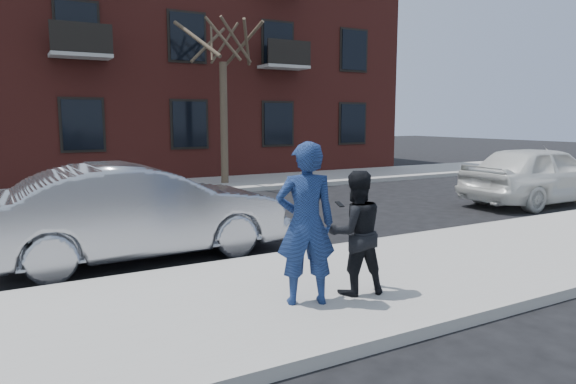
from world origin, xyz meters
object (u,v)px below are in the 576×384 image
silver_sedan (140,212)px  man_peacoat (355,233)px  street_tree (222,27)px  white_car (539,175)px  man_hoodie (306,224)px

silver_sedan → man_peacoat: (1.90, -3.58, 0.13)m
street_tree → silver_sedan: bearing=-120.9°
street_tree → white_car: size_ratio=1.38×
white_car → man_hoodie: (-10.10, -3.91, 0.31)m
silver_sedan → man_hoodie: (1.15, -3.58, 0.32)m
street_tree → man_peacoat: bearing=-104.2°
man_peacoat → street_tree: bearing=-91.9°
street_tree → man_hoodie: street_tree is taller
man_hoodie → man_peacoat: bearing=-159.3°
silver_sedan → man_peacoat: man_peacoat is taller
silver_sedan → white_car: bearing=-89.9°
man_hoodie → man_peacoat: 0.78m
man_hoodie → man_peacoat: size_ratio=1.24×
street_tree → man_peacoat: size_ratio=4.23×
silver_sedan → white_car: 11.25m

